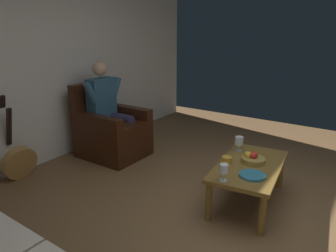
% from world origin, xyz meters
% --- Properties ---
extents(ground_plane, '(6.58, 6.58, 0.00)m').
position_xyz_m(ground_plane, '(0.00, 0.00, 0.00)').
color(ground_plane, brown).
extents(wall_back, '(5.69, 0.06, 2.79)m').
position_xyz_m(wall_back, '(0.00, -2.77, 1.40)').
color(wall_back, silver).
rests_on(wall_back, ground).
extents(armchair, '(0.71, 0.82, 0.97)m').
position_xyz_m(armchair, '(-0.40, -2.21, 0.33)').
color(armchair, '#33190B').
rests_on(armchair, ground).
extents(person_seated, '(0.65, 0.57, 1.26)m').
position_xyz_m(person_seated, '(-0.40, -2.23, 0.67)').
color(person_seated, '#2D546E').
rests_on(person_seated, ground).
extents(coffee_table, '(1.10, 0.69, 0.41)m').
position_xyz_m(coffee_table, '(-0.25, -0.22, 0.35)').
color(coffee_table, brown).
rests_on(coffee_table, ground).
extents(guitar, '(0.39, 0.31, 0.96)m').
position_xyz_m(guitar, '(0.72, -2.57, 0.23)').
color(guitar, '#B38042').
rests_on(guitar, ground).
extents(wine_glass_near, '(0.07, 0.07, 0.15)m').
position_xyz_m(wine_glass_near, '(0.21, -0.28, 0.51)').
color(wine_glass_near, silver).
rests_on(wine_glass_near, coffee_table).
extents(wine_glass_far, '(0.09, 0.09, 0.16)m').
position_xyz_m(wine_glass_far, '(-0.52, -0.44, 0.51)').
color(wine_glass_far, silver).
rests_on(wine_glass_far, coffee_table).
extents(fruit_bowl, '(0.23, 0.23, 0.11)m').
position_xyz_m(fruit_bowl, '(-0.31, -0.21, 0.45)').
color(fruit_bowl, olive).
rests_on(fruit_bowl, coffee_table).
extents(decorative_dish, '(0.23, 0.23, 0.02)m').
position_xyz_m(decorative_dish, '(-0.01, -0.11, 0.42)').
color(decorative_dish, teal).
rests_on(decorative_dish, coffee_table).
extents(candle_jar, '(0.09, 0.09, 0.07)m').
position_xyz_m(candle_jar, '(-0.13, -0.41, 0.45)').
color(candle_jar, gold).
rests_on(candle_jar, coffee_table).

